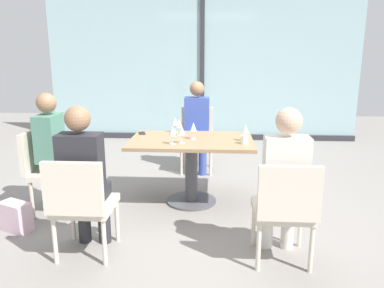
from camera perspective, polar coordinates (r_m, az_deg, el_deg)
ground_plane at (r=4.38m, az=-0.08°, el=-8.60°), size 12.00×12.00×0.00m
window_wall_backdrop at (r=7.26m, az=1.53°, el=10.19°), size 5.77×0.10×2.70m
dining_table_main at (r=4.20m, az=-0.08°, el=-1.64°), size 1.33×0.88×0.73m
chair_side_end at (r=4.27m, az=-20.77°, el=-3.09°), size 0.50×0.46×0.87m
chair_front_left at (r=3.21m, az=-16.21°, el=-8.26°), size 0.46×0.50×0.87m
chair_near_window at (r=5.43m, az=0.75°, el=1.34°), size 0.46×0.51×0.87m
chair_front_right at (r=3.07m, az=13.68°, el=-9.06°), size 0.46×0.50×0.87m
person_side_end at (r=4.17m, az=-19.64°, el=-0.47°), size 0.39×0.34×1.26m
person_front_left at (r=3.23m, az=-15.81°, el=-4.20°), size 0.34×0.39×1.26m
person_near_window at (r=5.28m, az=0.70°, el=3.23°), size 0.34×0.39×1.26m
person_front_right at (r=3.10m, az=13.56°, el=-4.82°), size 0.34×0.39×1.26m
wine_glass_0 at (r=4.47m, az=-2.58°, el=3.39°), size 0.07×0.07×0.18m
wine_glass_1 at (r=3.91m, az=-2.94°, el=1.85°), size 0.07×0.07×0.18m
wine_glass_2 at (r=3.95m, az=-1.55°, el=1.99°), size 0.07×0.07×0.18m
wine_glass_3 at (r=4.13m, az=0.21°, el=2.53°), size 0.07×0.07×0.18m
wine_glass_4 at (r=4.07m, az=7.98°, el=2.23°), size 0.07×0.07×0.18m
wine_glass_5 at (r=4.33m, az=-1.94°, el=3.03°), size 0.07×0.07×0.18m
coffee_cup at (r=3.97m, az=7.85°, el=0.64°), size 0.08×0.08×0.09m
cell_phone_on_table at (r=4.48m, az=-7.49°, el=1.63°), size 0.11×0.16×0.01m
handbag_0 at (r=4.04m, az=-24.85°, el=-9.81°), size 0.34×0.27×0.28m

